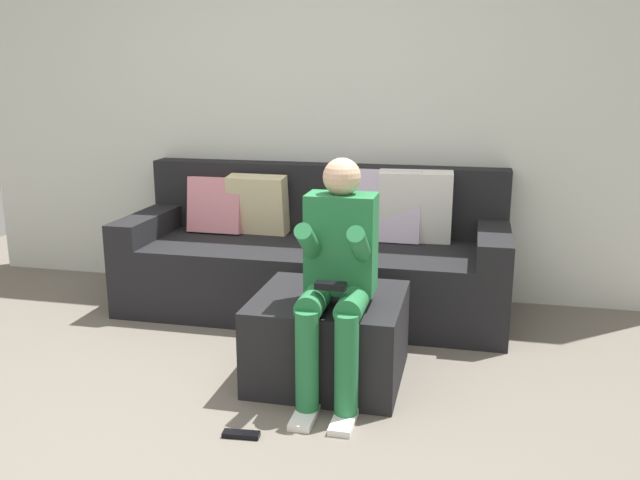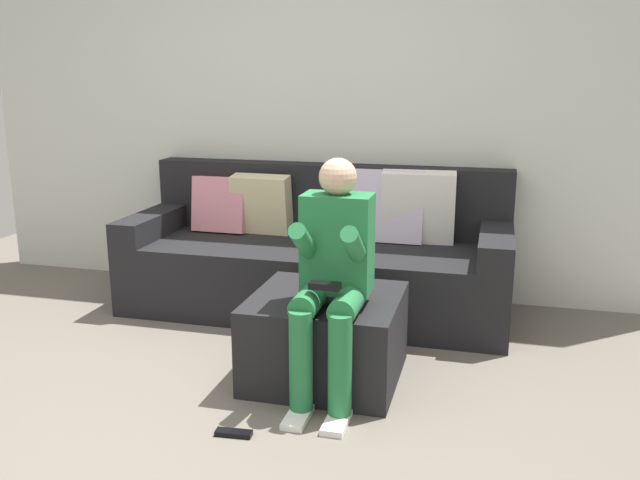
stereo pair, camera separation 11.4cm
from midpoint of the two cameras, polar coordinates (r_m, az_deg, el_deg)
ground_plane at (r=3.00m, az=-12.66°, el=-16.97°), size 6.52×6.52×0.00m
wall_back at (r=4.74m, az=-1.43°, el=12.10°), size 5.02×0.10×2.74m
couch_sectional at (r=4.44m, az=-1.07°, el=-1.49°), size 2.46×0.91×0.92m
ottoman at (r=3.46m, az=-0.19°, el=-8.19°), size 0.74×0.70×0.44m
person_seated at (r=3.14m, az=0.41°, el=-2.56°), size 0.33×0.59×1.14m
remote_near_ottoman at (r=3.05m, az=-7.78°, el=-15.97°), size 0.16×0.06×0.02m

